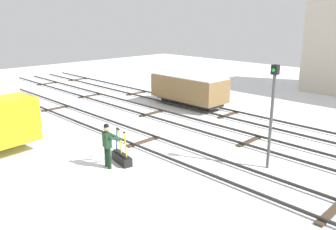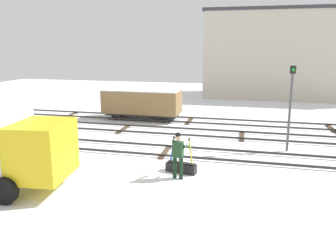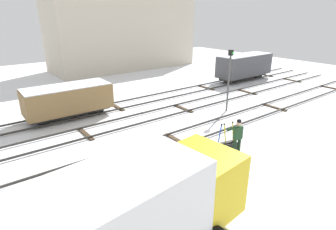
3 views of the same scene
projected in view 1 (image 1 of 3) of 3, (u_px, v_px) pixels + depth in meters
The scene contains 8 objects.
ground_plane at pixel (144, 142), 16.67m from camera, with size 60.00×60.00×0.00m, color white.
track_main_line at pixel (144, 140), 16.64m from camera, with size 44.00×1.94×0.18m.
track_siding_near at pixel (195, 124), 19.11m from camera, with size 44.00×1.94×0.18m.
track_siding_far at pixel (228, 114), 21.20m from camera, with size 44.00×1.94×0.18m.
switch_lever_frame at pixel (122, 157), 14.27m from camera, with size 1.29×0.59×1.45m.
rail_worker at pixel (108, 143), 13.61m from camera, with size 0.63×0.71×1.83m.
signal_post at pixel (272, 107), 13.18m from camera, with size 0.24×0.32×4.09m.
freight_car_back_track at pixel (189, 88), 23.17m from camera, with size 5.22×2.16×2.07m.
Camera 1 is at (12.02, -10.15, 5.77)m, focal length 37.21 mm.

